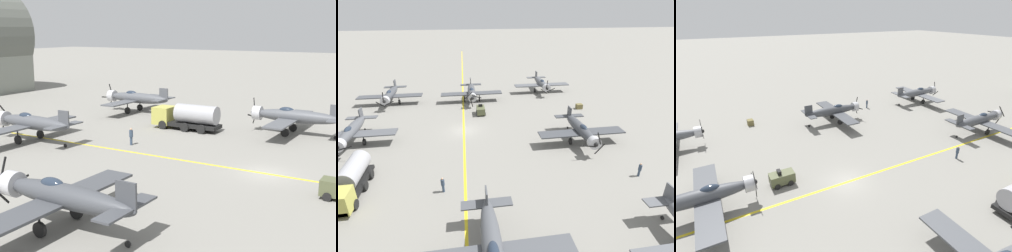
# 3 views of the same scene
# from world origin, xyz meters

# --- Properties ---
(ground_plane) EXTENTS (400.00, 400.00, 0.00)m
(ground_plane) POSITION_xyz_m (0.00, 0.00, 0.00)
(ground_plane) COLOR gray
(taxiway_stripe) EXTENTS (0.30, 160.00, 0.01)m
(taxiway_stripe) POSITION_xyz_m (0.00, 0.00, 0.00)
(taxiway_stripe) COLOR yellow
(taxiway_stripe) RESTS_ON ground
(airplane_near_center) EXTENTS (12.00, 9.98, 3.65)m
(airplane_near_center) POSITION_xyz_m (-1.80, -13.81, 2.01)
(airplane_near_center) COLOR #44474C
(airplane_near_center) RESTS_ON ground
(airplane_mid_left) EXTENTS (12.00, 9.98, 3.72)m
(airplane_mid_left) POSITION_xyz_m (-16.15, 6.52, 2.01)
(airplane_mid_left) COLOR #3F4247
(airplane_mid_left) RESTS_ON ground
(airplane_far_center) EXTENTS (12.00, 9.98, 3.65)m
(airplane_far_center) POSITION_xyz_m (-1.87, 24.21, 2.01)
(airplane_far_center) COLOR #4A4C52
(airplane_far_center) RESTS_ON ground
(airplane_far_left) EXTENTS (12.00, 9.98, 3.77)m
(airplane_far_left) POSITION_xyz_m (-17.52, 26.28, 2.01)
(airplane_far_left) COLOR #56585D
(airplane_far_left) RESTS_ON ground
(tow_tractor) EXTENTS (1.57, 2.60, 1.79)m
(tow_tractor) POSITION_xyz_m (-3.08, -6.30, 0.79)
(tow_tractor) COLOR #515638
(tow_tractor) RESTS_ON ground
(ground_crew_walking) EXTENTS (0.37, 0.37, 1.68)m
(ground_crew_walking) POSITION_xyz_m (-19.46, 15.28, 0.91)
(ground_crew_walking) COLOR #334256
(ground_crew_walking) RESTS_ON ground
(ground_crew_inspecting) EXTENTS (0.38, 0.38, 1.73)m
(ground_crew_inspecting) POSITION_xyz_m (2.23, 14.68, 0.95)
(ground_crew_inspecting) COLOR #334256
(ground_crew_inspecting) RESTS_ON ground
(supply_crate_by_tanker) EXTENTS (1.13, 0.95, 0.92)m
(supply_crate_by_tanker) POSITION_xyz_m (-21.54, -6.23, 0.46)
(supply_crate_by_tanker) COLOR brown
(supply_crate_by_tanker) RESTS_ON ground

